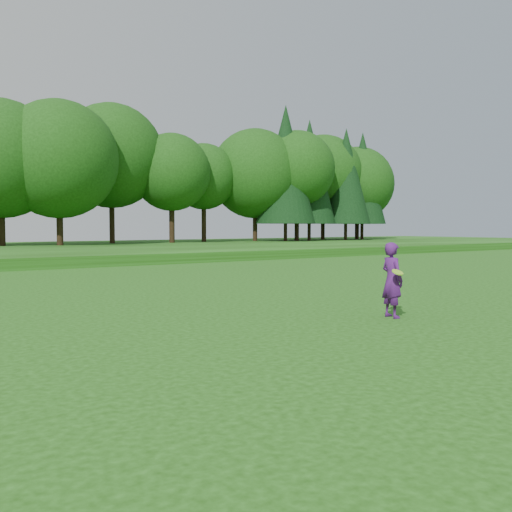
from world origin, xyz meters
TOP-DOWN VIEW (x-y plane):
  - ground at (0.00, 0.00)m, footprint 140.00×140.00m
  - walking_path at (0.00, 20.00)m, footprint 130.00×1.60m
  - woman at (3.78, -0.76)m, footprint 0.61×0.82m

SIDE VIEW (x-z plane):
  - ground at x=0.00m, z-range 0.00..0.00m
  - walking_path at x=0.00m, z-range 0.00..0.04m
  - woman at x=3.78m, z-range 0.00..1.76m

